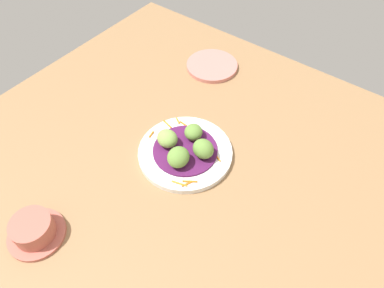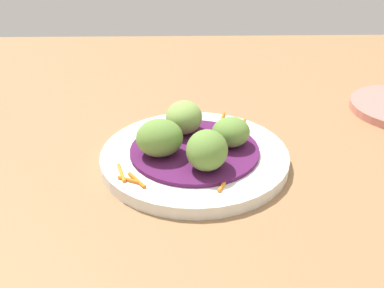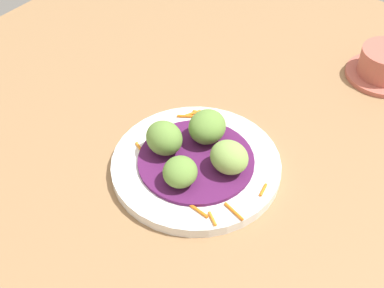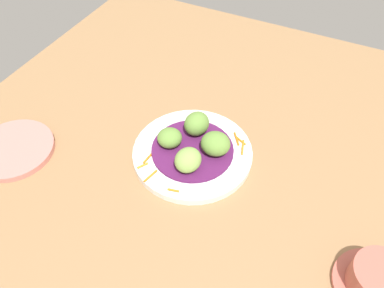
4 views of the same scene
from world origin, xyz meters
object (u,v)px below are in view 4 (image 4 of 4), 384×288
(guac_scoop_back, at_px, (169,139))
(guac_scoop_right, at_px, (197,124))
(guac_scoop_left, at_px, (188,160))
(guac_scoop_center, at_px, (217,144))
(terracotta_bowl, at_px, (377,281))
(side_plate_small, at_px, (14,149))
(main_plate, at_px, (193,153))

(guac_scoop_back, bearing_deg, guac_scoop_right, 150.77)
(guac_scoop_left, relative_size, guac_scoop_center, 0.95)
(guac_scoop_left, distance_m, terracotta_bowl, 0.35)
(guac_scoop_center, height_order, guac_scoop_right, guac_scoop_right)
(side_plate_small, bearing_deg, guac_scoop_center, 113.18)
(guac_scoop_center, bearing_deg, main_plate, -74.23)
(main_plate, distance_m, side_plate_small, 0.35)
(guac_scoop_right, xyz_separation_m, terracotta_bowl, (0.16, 0.37, -0.02))
(main_plate, bearing_deg, side_plate_small, -65.85)
(side_plate_small, bearing_deg, guac_scoop_back, 115.40)
(guac_scoop_right, relative_size, terracotta_bowl, 0.44)
(guac_scoop_left, xyz_separation_m, guac_scoop_center, (-0.06, 0.03, 0.00))
(side_plate_small, distance_m, terracotta_bowl, 0.68)
(guac_scoop_left, relative_size, guac_scoop_back, 1.11)
(guac_scoop_right, height_order, terracotta_bowl, guac_scoop_right)
(main_plate, distance_m, guac_scoop_right, 0.06)
(guac_scoop_right, height_order, side_plate_small, guac_scoop_right)
(guac_scoop_center, relative_size, terracotta_bowl, 0.47)
(guac_scoop_right, bearing_deg, side_plate_small, -58.60)
(guac_scoop_back, distance_m, side_plate_small, 0.31)
(side_plate_small, bearing_deg, guac_scoop_left, 106.61)
(guac_scoop_right, relative_size, side_plate_small, 0.34)
(guac_scoop_center, relative_size, guac_scoop_back, 1.18)
(main_plate, bearing_deg, guac_scoop_back, -74.23)
(guac_scoop_back, bearing_deg, guac_scoop_center, 105.77)
(guac_scoop_back, height_order, side_plate_small, guac_scoop_back)
(guac_scoop_left, height_order, guac_scoop_back, guac_scoop_left)
(guac_scoop_left, relative_size, side_plate_small, 0.34)
(guac_scoop_left, height_order, guac_scoop_center, guac_scoop_center)
(terracotta_bowl, bearing_deg, guac_scoop_center, -112.51)
(main_plate, relative_size, guac_scoop_left, 4.38)
(guac_scoop_right, xyz_separation_m, guac_scoop_back, (0.06, -0.03, -0.00))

